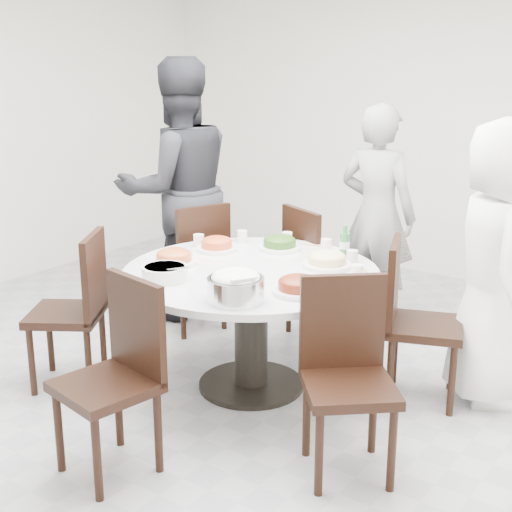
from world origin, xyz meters
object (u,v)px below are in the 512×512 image
Objects in this scene: chair_ne at (425,323)px; chair_sw at (65,311)px; soup_bowl at (165,273)px; beverage_bottle at (345,243)px; diner_left at (178,191)px; chair_nw at (191,266)px; chair_s at (105,382)px; chair_se at (349,383)px; dining_table at (251,329)px; diner_right at (498,263)px; chair_n at (322,272)px; diner_middle at (377,216)px; rice_bowl at (236,290)px.

chair_sw is (-1.83, -1.09, 0.00)m from chair_ne.
beverage_bottle is (0.61, 0.94, 0.07)m from soup_bowl.
chair_ne is 2.18m from diner_left.
diner_left reaches higher than chair_nw.
chair_s is at bearing 26.78° from chair_sw.
chair_se is 4.46× the size of beverage_bottle.
dining_table is at bearing 96.13° from chair_ne.
diner_left is at bearing 63.07° from diner_right.
chair_n is 1.00× the size of chair_sw.
chair_n is (-0.99, 0.50, 0.00)m from chair_ne.
chair_nw is (-0.85, -0.43, 0.00)m from chair_n.
chair_sw is at bearing 85.36° from chair_n.
chair_se is at bearing 160.32° from chair_ne.
diner_middle is 0.99m from beverage_bottle.
diner_right is (0.27, 1.20, 0.35)m from chair_se.
chair_sw is (0.01, -1.16, 0.00)m from chair_nw.
chair_ne is 1.51m from soup_bowl.
chair_se is (0.03, -0.94, 0.00)m from chair_ne.
diner_right is (2.13, 1.35, 0.35)m from chair_sw.
chair_ne is 0.49× the size of diner_left.
chair_nw is at bearing 146.77° from chair_sw.
chair_nw is at bearing 41.98° from diner_middle.
chair_sw is at bearing 41.83° from diner_left.
diner_right is 5.61× the size of rice_bowl.
diner_right is 1.34m from diner_middle.
chair_s and chair_se have the same top height.
diner_middle reaches higher than dining_table.
soup_bowl is (-0.26, 0.70, 0.31)m from chair_s.
diner_right is (2.14, 0.20, 0.35)m from chair_nw.
dining_table is at bearing 118.68° from rice_bowl.
chair_nw and chair_s have the same top height.
chair_se is (0.94, 0.67, 0.00)m from chair_s.
diner_middle reaches higher than rice_bowl.
diner_middle is 6.40× the size of soup_bowl.
dining_table is at bearing 79.52° from chair_nw.
chair_se is 3.72× the size of soup_bowl.
beverage_bottle is (0.35, 1.64, 0.38)m from chair_s.
chair_ne is at bearing 107.02° from chair_nw.
chair_n and chair_se have the same top height.
chair_n is 1.35m from diner_right.
beverage_bottle is at bearing 56.39° from dining_table.
diner_left reaches higher than diner_middle.
dining_table is at bearing 118.58° from chair_n.
diner_middle is (1.02, 0.92, 0.34)m from chair_nw.
chair_nw is 1.92m from chair_s.
chair_s is at bearing -113.15° from rice_bowl.
chair_s is (-0.91, -1.61, 0.00)m from chair_ne.
chair_n is 1.00× the size of chair_s.
chair_se is 0.49× the size of diner_left.
beverage_bottle is (1.55, -0.21, -0.12)m from diner_left.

